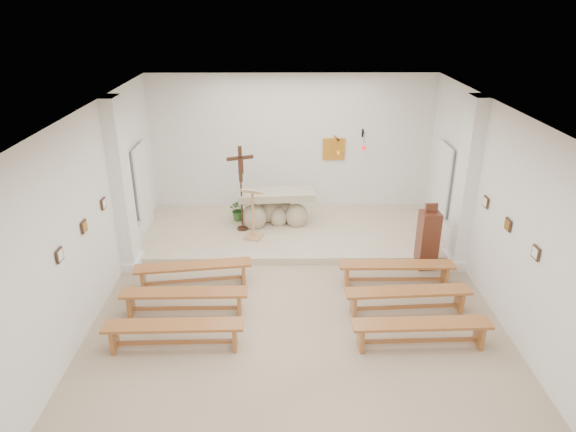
{
  "coord_description": "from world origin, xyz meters",
  "views": [
    {
      "loc": [
        -0.23,
        -7.43,
        5.18
      ],
      "look_at": [
        -0.13,
        1.6,
        1.29
      ],
      "focal_mm": 32.0,
      "sensor_mm": 36.0,
      "label": 1
    }
  ],
  "objects_px": {
    "donation_pedestal": "(428,239)",
    "bench_left_front": "(193,270)",
    "bench_right_front": "(396,269)",
    "bench_right_third": "(421,329)",
    "crucifix_stand": "(241,183)",
    "bench_left_second": "(185,297)",
    "altar": "(275,210)",
    "bench_left_third": "(174,330)",
    "bench_right_second": "(407,296)",
    "lectern": "(253,213)"
  },
  "relations": [
    {
      "from": "crucifix_stand",
      "to": "bench_left_second",
      "type": "distance_m",
      "value": 3.47
    },
    {
      "from": "bench_left_front",
      "to": "bench_left_third",
      "type": "relative_size",
      "value": 1.01
    },
    {
      "from": "crucifix_stand",
      "to": "bench_right_third",
      "type": "relative_size",
      "value": 0.9
    },
    {
      "from": "bench_right_second",
      "to": "bench_right_front",
      "type": "bearing_deg",
      "value": 86.63
    },
    {
      "from": "bench_right_front",
      "to": "bench_left_second",
      "type": "height_order",
      "value": "same"
    },
    {
      "from": "altar",
      "to": "lectern",
      "type": "distance_m",
      "value": 0.95
    },
    {
      "from": "altar",
      "to": "bench_left_second",
      "type": "height_order",
      "value": "altar"
    },
    {
      "from": "altar",
      "to": "bench_left_third",
      "type": "distance_m",
      "value": 4.77
    },
    {
      "from": "bench_right_front",
      "to": "bench_right_third",
      "type": "distance_m",
      "value": 1.92
    },
    {
      "from": "crucifix_stand",
      "to": "bench_left_second",
      "type": "bearing_deg",
      "value": -124.0
    },
    {
      "from": "donation_pedestal",
      "to": "bench_right_front",
      "type": "height_order",
      "value": "donation_pedestal"
    },
    {
      "from": "donation_pedestal",
      "to": "bench_left_front",
      "type": "relative_size",
      "value": 0.63
    },
    {
      "from": "donation_pedestal",
      "to": "bench_right_second",
      "type": "xyz_separation_m",
      "value": [
        -0.76,
        -1.68,
        -0.27
      ]
    },
    {
      "from": "bench_left_second",
      "to": "crucifix_stand",
      "type": "bearing_deg",
      "value": 75.95
    },
    {
      "from": "bench_left_front",
      "to": "bench_right_second",
      "type": "distance_m",
      "value": 4.01
    },
    {
      "from": "bench_left_third",
      "to": "bench_right_third",
      "type": "bearing_deg",
      "value": -1.16
    },
    {
      "from": "bench_left_front",
      "to": "bench_right_front",
      "type": "relative_size",
      "value": 1.01
    },
    {
      "from": "altar",
      "to": "bench_right_second",
      "type": "relative_size",
      "value": 0.82
    },
    {
      "from": "altar",
      "to": "lectern",
      "type": "xyz_separation_m",
      "value": [
        -0.49,
        -0.78,
        0.25
      ]
    },
    {
      "from": "bench_left_second",
      "to": "bench_right_third",
      "type": "distance_m",
      "value": 4.01
    },
    {
      "from": "crucifix_stand",
      "to": "bench_right_third",
      "type": "height_order",
      "value": "crucifix_stand"
    },
    {
      "from": "crucifix_stand",
      "to": "altar",
      "type": "bearing_deg",
      "value": 1.73
    },
    {
      "from": "bench_right_second",
      "to": "bench_left_front",
      "type": "bearing_deg",
      "value": 162.77
    },
    {
      "from": "bench_right_second",
      "to": "bench_right_third",
      "type": "bearing_deg",
      "value": -93.37
    },
    {
      "from": "bench_left_second",
      "to": "bench_right_third",
      "type": "relative_size",
      "value": 1.0
    },
    {
      "from": "bench_left_second",
      "to": "lectern",
      "type": "bearing_deg",
      "value": 68.75
    },
    {
      "from": "bench_right_third",
      "to": "bench_left_second",
      "type": "bearing_deg",
      "value": 164.47
    },
    {
      "from": "altar",
      "to": "bench_right_front",
      "type": "relative_size",
      "value": 0.82
    },
    {
      "from": "donation_pedestal",
      "to": "bench_left_second",
      "type": "distance_m",
      "value": 4.96
    },
    {
      "from": "bench_left_front",
      "to": "bench_right_third",
      "type": "relative_size",
      "value": 1.01
    },
    {
      "from": "altar",
      "to": "bench_right_second",
      "type": "bearing_deg",
      "value": -60.95
    },
    {
      "from": "bench_left_front",
      "to": "bench_right_third",
      "type": "bearing_deg",
      "value": -34.08
    },
    {
      "from": "crucifix_stand",
      "to": "bench_right_front",
      "type": "relative_size",
      "value": 0.91
    },
    {
      "from": "donation_pedestal",
      "to": "bench_left_second",
      "type": "relative_size",
      "value": 0.64
    },
    {
      "from": "crucifix_stand",
      "to": "bench_right_second",
      "type": "xyz_separation_m",
      "value": [
        3.11,
        -3.24,
        -0.96
      ]
    },
    {
      "from": "lectern",
      "to": "bench_left_front",
      "type": "relative_size",
      "value": 0.55
    },
    {
      "from": "altar",
      "to": "bench_left_second",
      "type": "relative_size",
      "value": 0.82
    },
    {
      "from": "donation_pedestal",
      "to": "bench_left_second",
      "type": "height_order",
      "value": "donation_pedestal"
    },
    {
      "from": "bench_left_second",
      "to": "altar",
      "type": "bearing_deg",
      "value": 66.03
    },
    {
      "from": "bench_right_front",
      "to": "bench_left_front",
      "type": "bearing_deg",
      "value": -179.75
    },
    {
      "from": "bench_right_front",
      "to": "bench_right_third",
      "type": "height_order",
      "value": "same"
    },
    {
      "from": "lectern",
      "to": "bench_left_second",
      "type": "bearing_deg",
      "value": -93.42
    },
    {
      "from": "lectern",
      "to": "bench_left_front",
      "type": "height_order",
      "value": "lectern"
    },
    {
      "from": "bench_left_second",
      "to": "bench_left_third",
      "type": "height_order",
      "value": "same"
    },
    {
      "from": "crucifix_stand",
      "to": "bench_right_front",
      "type": "bearing_deg",
      "value": -56.69
    },
    {
      "from": "altar",
      "to": "bench_right_front",
      "type": "distance_m",
      "value": 3.5
    },
    {
      "from": "lectern",
      "to": "bench_right_third",
      "type": "distance_m",
      "value": 4.71
    },
    {
      "from": "donation_pedestal",
      "to": "bench_left_third",
      "type": "height_order",
      "value": "donation_pedestal"
    },
    {
      "from": "donation_pedestal",
      "to": "bench_right_second",
      "type": "bearing_deg",
      "value": -118.98
    },
    {
      "from": "lectern",
      "to": "bench_right_front",
      "type": "distance_m",
      "value": 3.4
    }
  ]
}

